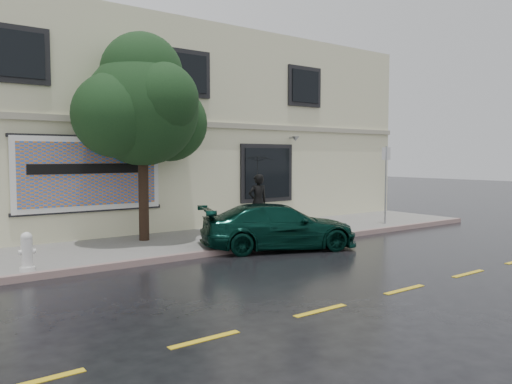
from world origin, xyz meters
TOP-DOWN VIEW (x-y plane):
  - ground at (0.00, 0.00)m, footprint 90.00×90.00m
  - sidewalk at (0.00, 3.25)m, footprint 20.00×3.50m
  - curb at (0.00, 1.50)m, footprint 20.00×0.18m
  - road_marking at (0.00, -3.50)m, footprint 19.00×0.12m
  - building at (0.00, 9.00)m, footprint 20.00×8.12m
  - billboard at (-3.20, 4.92)m, footprint 4.30×0.16m
  - car at (0.73, 1.20)m, footprint 4.69×3.34m
  - pedestrian at (1.85, 3.68)m, footprint 0.73×0.54m
  - umbrella at (1.85, 3.68)m, footprint 1.17×1.17m
  - street_tree at (-2.01, 3.95)m, footprint 3.18×3.18m
  - fire_hydrant at (-5.57, 1.80)m, footprint 0.33×0.31m
  - sign_pole at (6.39, 2.17)m, footprint 0.33×0.13m

SIDE VIEW (x-z plane):
  - ground at x=0.00m, z-range 0.00..0.00m
  - road_marking at x=0.00m, z-range 0.00..0.01m
  - sidewalk at x=0.00m, z-range 0.00..0.15m
  - curb at x=0.00m, z-range -0.01..0.15m
  - fire_hydrant at x=-5.57m, z-range 0.14..0.96m
  - car at x=0.73m, z-range 0.00..1.25m
  - pedestrian at x=1.85m, z-range 0.15..1.98m
  - sign_pole at x=6.39m, z-range 0.41..3.18m
  - billboard at x=-3.20m, z-range 0.95..3.15m
  - umbrella at x=1.85m, z-range 1.98..2.74m
  - building at x=0.00m, z-range 0.00..7.00m
  - street_tree at x=-2.01m, z-range 1.20..6.51m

